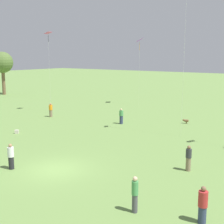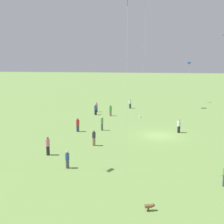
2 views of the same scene
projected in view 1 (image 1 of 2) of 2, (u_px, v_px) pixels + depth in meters
ground_plane at (56, 169)px, 21.21m from camera, size 240.00×240.00×0.00m
tree_2 at (2, 63)px, 60.30m from camera, size 4.10×4.10×8.33m
person_4 at (188, 158)px, 20.84m from camera, size 0.46×0.46×1.76m
person_6 at (11, 157)px, 21.16m from camera, size 0.52×0.52×1.79m
person_7 at (121, 116)px, 35.16m from camera, size 0.55×0.55×1.75m
person_8 at (51, 110)px, 39.11m from camera, size 0.55×0.55×1.75m
person_9 at (203, 205)px, 14.32m from camera, size 0.57×0.57×1.80m
person_10 at (135, 194)px, 15.27m from camera, size 0.41×0.41×1.87m
kite_5 at (48, 36)px, 40.87m from camera, size 0.97×0.94×10.68m
kite_7 at (140, 41)px, 47.02m from camera, size 1.66×1.61×10.25m
dog_0 at (186, 121)px, 35.43m from camera, size 0.39×0.68×0.49m
picnic_bag_0 at (17, 132)px, 30.94m from camera, size 0.46×0.47×0.35m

